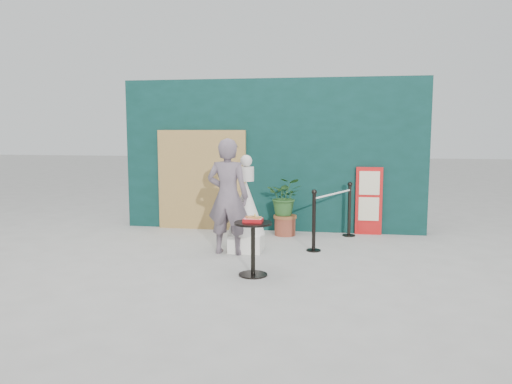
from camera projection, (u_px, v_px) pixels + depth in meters
name	position (u px, v px, depth m)	size (l,w,h in m)	color
ground	(242.00, 272.00, 7.05)	(60.00, 60.00, 0.00)	#ADAAA5
back_wall	(272.00, 155.00, 9.95)	(6.00, 0.30, 3.00)	#092C26
bamboo_fence	(202.00, 180.00, 10.04)	(1.80, 0.08, 2.00)	tan
woman	(228.00, 196.00, 8.03)	(0.68, 0.45, 1.88)	slate
menu_board	(369.00, 201.00, 9.55)	(0.50, 0.07, 1.30)	red
statue	(246.00, 212.00, 8.23)	(0.62, 0.62, 1.60)	white
cafe_table	(253.00, 240.00, 6.85)	(0.52, 0.52, 0.75)	black
food_basket	(253.00, 219.00, 6.82)	(0.26, 0.19, 0.11)	red
planter	(285.00, 202.00, 9.47)	(0.65, 0.57, 1.11)	brown
stanchion_barrier	(333.00, 216.00, 8.83)	(0.84, 1.54, 1.03)	black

